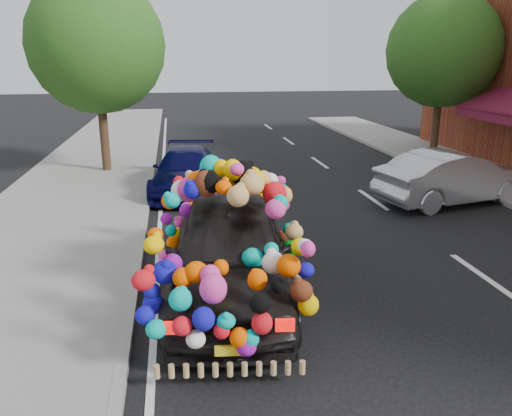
{
  "coord_description": "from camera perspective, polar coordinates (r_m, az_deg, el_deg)",
  "views": [
    {
      "loc": [
        -1.61,
        -7.18,
        3.64
      ],
      "look_at": [
        -0.26,
        0.91,
        1.17
      ],
      "focal_mm": 35.0,
      "sensor_mm": 36.0,
      "label": 1
    }
  ],
  "objects": [
    {
      "name": "silver_hatchback",
      "position": [
        13.88,
        21.67,
        3.27
      ],
      "size": [
        4.36,
        2.31,
        1.37
      ],
      "primitive_type": "imported",
      "rotation": [
        0.0,
        0.0,
        1.79
      ],
      "color": "#B1B3B9",
      "rests_on": "ground"
    },
    {
      "name": "kerb",
      "position": [
        8.05,
        -13.96,
        -10.14
      ],
      "size": [
        0.15,
        60.0,
        0.13
      ],
      "primitive_type": "cube",
      "color": "gray",
      "rests_on": "ground"
    },
    {
      "name": "ground",
      "position": [
        8.2,
        2.88,
        -9.6
      ],
      "size": [
        100.0,
        100.0,
        0.0
      ],
      "primitive_type": "plane",
      "color": "black",
      "rests_on": "ground"
    },
    {
      "name": "lane_markings",
      "position": [
        9.58,
        24.59,
        -7.14
      ],
      "size": [
        6.0,
        50.0,
        0.01
      ],
      "primitive_type": null,
      "color": "silver",
      "rests_on": "ground"
    },
    {
      "name": "navy_sedan",
      "position": [
        14.21,
        -8.07,
        4.24
      ],
      "size": [
        2.21,
        4.31,
        1.2
      ],
      "primitive_type": "imported",
      "rotation": [
        0.0,
        0.0,
        -0.13
      ],
      "color": "#040433",
      "rests_on": "ground"
    },
    {
      "name": "plush_art_car",
      "position": [
        7.65,
        -3.07,
        -2.41
      ],
      "size": [
        2.73,
        4.97,
        2.2
      ],
      "rotation": [
        0.0,
        0.0,
        -0.12
      ],
      "color": "black",
      "rests_on": "ground"
    },
    {
      "name": "tree_far_b",
      "position": [
        19.68,
        20.63,
        16.48
      ],
      "size": [
        4.0,
        4.0,
        5.9
      ],
      "color": "#332114",
      "rests_on": "ground"
    },
    {
      "name": "tree_near_sidewalk",
      "position": [
        16.82,
        -17.79,
        17.31
      ],
      "size": [
        4.2,
        4.2,
        6.13
      ],
      "color": "#332114",
      "rests_on": "ground"
    }
  ]
}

